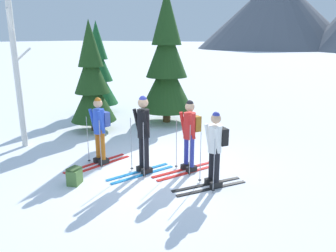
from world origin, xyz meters
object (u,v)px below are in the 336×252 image
(birch_tree_tall, at_px, (17,72))
(pine_tree_near, at_px, (92,81))
(skier_in_white, at_px, (215,146))
(backpack_on_snow_front, at_px, (74,176))
(pine_tree_mid, at_px, (98,72))
(skier_in_blue, at_px, (100,127))
(skier_in_red, at_px, (190,132))
(pine_tree_far, at_px, (167,63))
(skier_in_black, at_px, (143,131))

(birch_tree_tall, bearing_deg, pine_tree_near, 74.43)
(skier_in_white, relative_size, backpack_on_snow_front, 4.31)
(pine_tree_mid, bearing_deg, skier_in_blue, -49.23)
(skier_in_blue, bearing_deg, pine_tree_mid, 130.77)
(skier_in_blue, height_order, skier_in_red, skier_in_red)
(pine_tree_far, relative_size, backpack_on_snow_front, 12.56)
(skier_in_blue, bearing_deg, backpack_on_snow_front, -76.72)
(skier_in_blue, xyz_separation_m, birch_tree_tall, (-2.87, -0.02, 1.20))
(pine_tree_mid, relative_size, birch_tree_tall, 0.89)
(pine_tree_mid, bearing_deg, skier_in_white, -32.47)
(pine_tree_near, distance_m, pine_tree_far, 2.78)
(skier_in_red, height_order, backpack_on_snow_front, skier_in_red)
(skier_in_blue, xyz_separation_m, pine_tree_near, (-2.23, 2.28, 0.73))
(pine_tree_near, bearing_deg, skier_in_blue, -45.55)
(skier_in_black, height_order, skier_in_white, skier_in_black)
(pine_tree_near, height_order, backpack_on_snow_front, pine_tree_near)
(skier_in_black, height_order, skier_in_red, skier_in_black)
(skier_in_white, relative_size, pine_tree_far, 0.34)
(skier_in_blue, bearing_deg, birch_tree_tall, -179.62)
(skier_in_red, xyz_separation_m, birch_tree_tall, (-5.01, -0.69, 1.18))
(pine_tree_near, relative_size, pine_tree_far, 0.77)
(pine_tree_far, xyz_separation_m, birch_tree_tall, (-2.24, -4.51, -0.04))
(skier_in_white, bearing_deg, pine_tree_near, 157.94)
(pine_tree_near, xyz_separation_m, pine_tree_mid, (-1.70, 2.28, 0.04))
(skier_in_red, bearing_deg, birch_tree_tall, -172.21)
(pine_tree_far, bearing_deg, birch_tree_tall, -116.44)
(skier_in_blue, xyz_separation_m, backpack_on_snow_front, (0.29, -1.22, -0.76))
(pine_tree_mid, bearing_deg, backpack_on_snow_front, -53.88)
(skier_in_red, distance_m, pine_tree_far, 4.88)
(skier_in_red, xyz_separation_m, skier_in_white, (0.83, -0.50, -0.05))
(skier_in_black, relative_size, pine_tree_near, 0.50)
(skier_in_red, relative_size, skier_in_white, 1.05)
(pine_tree_near, bearing_deg, skier_in_red, -20.20)
(skier_in_blue, bearing_deg, skier_in_white, 3.22)
(skier_in_red, distance_m, pine_tree_mid, 7.25)
(skier_in_blue, relative_size, skier_in_white, 1.10)
(pine_tree_mid, bearing_deg, pine_tree_near, -53.35)
(pine_tree_far, bearing_deg, pine_tree_near, -125.90)
(skier_in_blue, height_order, backpack_on_snow_front, skier_in_blue)
(birch_tree_tall, bearing_deg, skier_in_black, 0.71)
(skier_in_white, distance_m, birch_tree_tall, 5.97)
(skier_in_red, relative_size, pine_tree_near, 0.47)
(skier_in_white, xyz_separation_m, backpack_on_snow_front, (-2.68, -1.39, -0.73))
(skier_in_blue, xyz_separation_m, skier_in_black, (1.26, 0.03, 0.08))
(skier_in_black, distance_m, pine_tree_far, 4.98)
(skier_in_white, bearing_deg, backpack_on_snow_front, -152.58)
(skier_in_red, height_order, birch_tree_tall, birch_tree_tall)
(pine_tree_far, bearing_deg, pine_tree_mid, 178.74)
(skier_in_red, bearing_deg, pine_tree_near, 159.80)
(skier_in_white, height_order, pine_tree_mid, pine_tree_mid)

